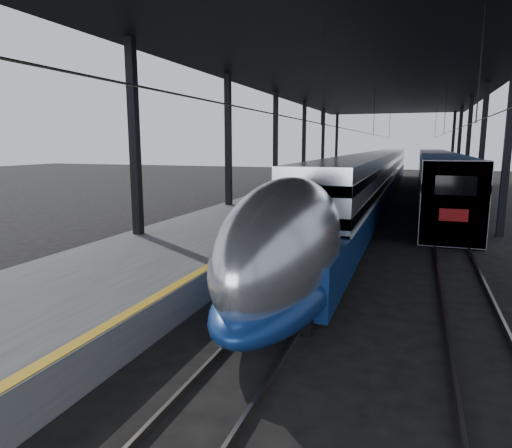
% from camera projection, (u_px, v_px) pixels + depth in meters
% --- Properties ---
extents(ground, '(160.00, 160.00, 0.00)m').
position_uv_depth(ground, '(214.00, 312.00, 13.17)').
color(ground, black).
rests_on(ground, ground).
extents(platform, '(6.00, 80.00, 1.00)m').
position_uv_depth(platform, '(285.00, 204.00, 32.81)').
color(platform, '#4C4C4F').
rests_on(platform, ground).
extents(yellow_strip, '(0.30, 80.00, 0.01)m').
position_uv_depth(yellow_strip, '(324.00, 199.00, 31.80)').
color(yellow_strip, gold).
rests_on(yellow_strip, platform).
extents(rails, '(6.52, 80.00, 0.16)m').
position_uv_depth(rails, '(401.00, 216.00, 30.27)').
color(rails, slate).
rests_on(rails, ground).
extents(canopy, '(18.00, 75.00, 9.47)m').
position_uv_depth(canopy, '(367.00, 76.00, 29.55)').
color(canopy, black).
rests_on(canopy, ground).
extents(tgv_train, '(2.82, 65.20, 4.04)m').
position_uv_depth(tgv_train, '(375.00, 179.00, 38.18)').
color(tgv_train, silver).
rests_on(tgv_train, ground).
extents(second_train, '(2.94, 56.05, 4.05)m').
position_uv_depth(second_train, '(435.00, 171.00, 46.03)').
color(second_train, navy).
rests_on(second_train, ground).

